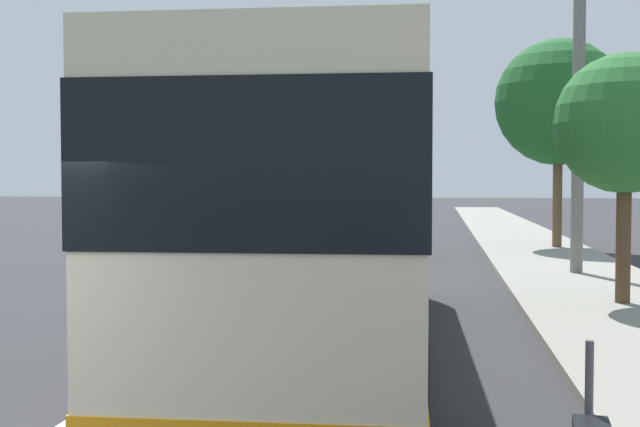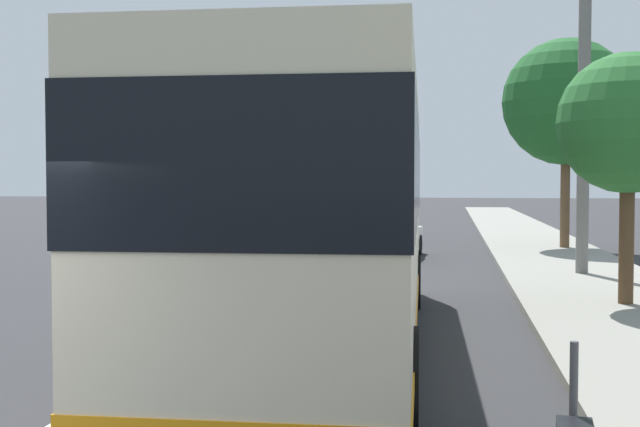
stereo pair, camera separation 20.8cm
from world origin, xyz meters
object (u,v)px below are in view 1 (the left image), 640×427
car_far_distant (313,220)px  coach_bus (327,205)px  car_oncoming (381,236)px  car_behind_bus (267,229)px  roadside_tree_mid_block (625,125)px  roadside_tree_far_block (559,103)px  utility_pole (578,111)px

car_far_distant → coach_bus: bearing=10.0°
car_oncoming → car_behind_bus: size_ratio=0.87×
car_behind_bus → car_far_distant: bearing=-180.0°
coach_bus → roadside_tree_mid_block: bearing=-52.4°
car_behind_bus → roadside_tree_mid_block: 14.80m
roadside_tree_far_block → utility_pole: bearing=175.2°
roadside_tree_far_block → roadside_tree_mid_block: bearing=177.0°
coach_bus → roadside_tree_far_block: bearing=-20.3°
utility_pole → car_oncoming: bearing=49.1°
car_behind_bus → roadside_tree_far_block: size_ratio=0.67×
car_oncoming → roadside_tree_mid_block: roadside_tree_mid_block is taller
coach_bus → roadside_tree_far_block: (16.63, -5.54, 2.95)m
coach_bus → roadside_tree_far_block: roadside_tree_far_block is taller
car_far_distant → car_oncoming: bearing=21.4°
car_oncoming → utility_pole: size_ratio=0.51×
coach_bus → roadside_tree_far_block: size_ratio=1.64×
coach_bus → utility_pole: 10.38m
coach_bus → roadside_tree_mid_block: (4.03, -4.89, 1.35)m
coach_bus → car_far_distant: coach_bus is taller
car_behind_bus → utility_pole: utility_pole is taller
car_oncoming → coach_bus: bearing=-175.2°
car_behind_bus → utility_pole: bearing=57.8°
coach_bus → car_far_distant: bearing=7.4°
roadside_tree_mid_block → roadside_tree_far_block: 12.72m
car_far_distant → utility_pole: utility_pole is taller
car_behind_bus → roadside_tree_mid_block: bearing=41.9°
coach_bus → utility_pole: size_ratio=1.43×
coach_bus → car_behind_bus: coach_bus is taller
car_behind_bus → car_oncoming: bearing=65.7°
roadside_tree_far_block → car_far_distant: bearing=56.5°
car_oncoming → car_far_distant: car_far_distant is taller
roadside_tree_far_block → utility_pole: 7.78m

